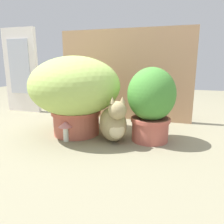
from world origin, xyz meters
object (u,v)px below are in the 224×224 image
grass_planter (75,90)px  mushroom_ornament_pink (66,127)px  cat (114,123)px  leafy_planter (151,103)px

grass_planter → mushroom_ornament_pink: bearing=-88.3°
grass_planter → cat: grass_planter is taller
mushroom_ornament_pink → grass_planter: bearing=91.7°
grass_planter → mushroom_ornament_pink: grass_planter is taller
grass_planter → cat: bearing=-12.1°
leafy_planter → mushroom_ornament_pink: size_ratio=3.53×
grass_planter → cat: (0.30, -0.06, -0.19)m
cat → leafy_planter: bearing=20.6°
leafy_planter → cat: leafy_planter is taller
grass_planter → cat: size_ratio=1.64×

